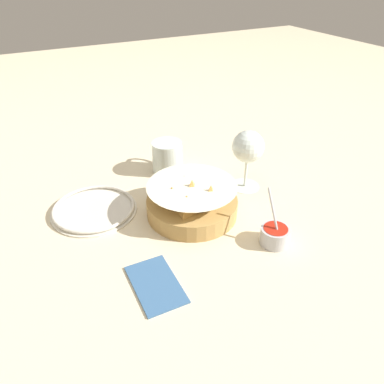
{
  "coord_description": "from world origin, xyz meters",
  "views": [
    {
      "loc": [
        -0.64,
        0.32,
        0.54
      ],
      "look_at": [
        0.01,
        -0.02,
        0.06
      ],
      "focal_mm": 35.0,
      "sensor_mm": 36.0,
      "label": 1
    }
  ],
  "objects_px": {
    "wine_glass": "(248,148)",
    "sauce_cup": "(275,235)",
    "side_plate": "(94,209)",
    "beer_mug": "(167,158)",
    "food_basket": "(191,201)"
  },
  "relations": [
    {
      "from": "wine_glass",
      "to": "sauce_cup",
      "type": "bearing_deg",
      "value": 161.08
    },
    {
      "from": "food_basket",
      "to": "sauce_cup",
      "type": "xyz_separation_m",
      "value": [
        -0.18,
        -0.11,
        -0.01
      ]
    },
    {
      "from": "beer_mug",
      "to": "food_basket",
      "type": "bearing_deg",
      "value": 170.57
    },
    {
      "from": "food_basket",
      "to": "side_plate",
      "type": "distance_m",
      "value": 0.24
    },
    {
      "from": "food_basket",
      "to": "beer_mug",
      "type": "bearing_deg",
      "value": -9.43
    },
    {
      "from": "sauce_cup",
      "to": "side_plate",
      "type": "bearing_deg",
      "value": 46.65
    },
    {
      "from": "sauce_cup",
      "to": "side_plate",
      "type": "relative_size",
      "value": 0.59
    },
    {
      "from": "food_basket",
      "to": "side_plate",
      "type": "relative_size",
      "value": 1.05
    },
    {
      "from": "sauce_cup",
      "to": "side_plate",
      "type": "distance_m",
      "value": 0.43
    },
    {
      "from": "wine_glass",
      "to": "beer_mug",
      "type": "relative_size",
      "value": 1.32
    },
    {
      "from": "food_basket",
      "to": "side_plate",
      "type": "xyz_separation_m",
      "value": [
        0.12,
        0.21,
        -0.03
      ]
    },
    {
      "from": "food_basket",
      "to": "wine_glass",
      "type": "bearing_deg",
      "value": -76.51
    },
    {
      "from": "food_basket",
      "to": "wine_glass",
      "type": "relative_size",
      "value": 1.35
    },
    {
      "from": "wine_glass",
      "to": "food_basket",
      "type": "bearing_deg",
      "value": 103.49
    },
    {
      "from": "side_plate",
      "to": "beer_mug",
      "type": "bearing_deg",
      "value": -68.05
    }
  ]
}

